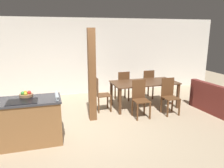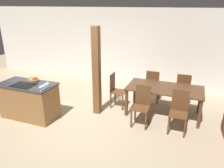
% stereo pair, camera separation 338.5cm
% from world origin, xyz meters
% --- Properties ---
extents(ground_plane, '(16.00, 16.00, 0.00)m').
position_xyz_m(ground_plane, '(0.00, 0.00, 0.00)').
color(ground_plane, tan).
extents(wall_back, '(11.20, 0.08, 2.70)m').
position_xyz_m(wall_back, '(0.00, 2.88, 1.35)').
color(wall_back, silver).
rests_on(wall_back, ground_plane).
extents(kitchen_island, '(1.46, 0.73, 0.94)m').
position_xyz_m(kitchen_island, '(-1.44, -0.49, 0.47)').
color(kitchen_island, olive).
rests_on(kitchen_island, ground_plane).
extents(fruit_bowl, '(0.27, 0.27, 0.12)m').
position_xyz_m(fruit_bowl, '(-1.39, -0.29, 0.98)').
color(fruit_bowl, '#99704C').
rests_on(fruit_bowl, kitchen_island).
extents(wine_glass_near, '(0.08, 0.08, 0.15)m').
position_xyz_m(wine_glass_near, '(-0.79, -0.77, 1.05)').
color(wine_glass_near, silver).
rests_on(wine_glass_near, kitchen_island).
extents(wine_glass_middle, '(0.08, 0.08, 0.15)m').
position_xyz_m(wine_glass_middle, '(-0.79, -0.68, 1.05)').
color(wine_glass_middle, silver).
rests_on(wine_glass_middle, kitchen_island).
extents(wine_glass_far, '(0.08, 0.08, 0.15)m').
position_xyz_m(wine_glass_far, '(-0.79, -0.59, 1.05)').
color(wine_glass_far, silver).
rests_on(wine_glass_far, kitchen_island).
extents(wine_glass_end, '(0.08, 0.08, 0.15)m').
position_xyz_m(wine_glass_end, '(-0.79, -0.50, 1.05)').
color(wine_glass_end, silver).
rests_on(wine_glass_end, kitchen_island).
extents(dining_table, '(1.94, 0.97, 0.77)m').
position_xyz_m(dining_table, '(1.81, 0.89, 0.68)').
color(dining_table, '#51331E').
rests_on(dining_table, ground_plane).
extents(dining_chair_near_left, '(0.40, 0.40, 0.99)m').
position_xyz_m(dining_chair_near_left, '(1.38, 0.18, 0.52)').
color(dining_chair_near_left, brown).
rests_on(dining_chair_near_left, ground_plane).
extents(dining_chair_near_right, '(0.40, 0.40, 0.99)m').
position_xyz_m(dining_chair_near_right, '(2.25, 0.18, 0.52)').
color(dining_chair_near_right, brown).
rests_on(dining_chair_near_right, ground_plane).
extents(dining_chair_far_left, '(0.40, 0.40, 0.99)m').
position_xyz_m(dining_chair_far_left, '(1.38, 1.60, 0.52)').
color(dining_chair_far_left, brown).
rests_on(dining_chair_far_left, ground_plane).
extents(dining_chair_far_right, '(0.40, 0.40, 0.99)m').
position_xyz_m(dining_chair_far_right, '(2.25, 1.60, 0.52)').
color(dining_chair_far_right, brown).
rests_on(dining_chair_far_right, ground_plane).
extents(dining_chair_head_end, '(0.40, 0.40, 0.99)m').
position_xyz_m(dining_chair_head_end, '(0.46, 0.89, 0.52)').
color(dining_chair_head_end, brown).
rests_on(dining_chair_head_end, ground_plane).
extents(timber_post, '(0.18, 0.18, 2.33)m').
position_xyz_m(timber_post, '(0.12, 0.34, 1.16)').
color(timber_post, brown).
rests_on(timber_post, ground_plane).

